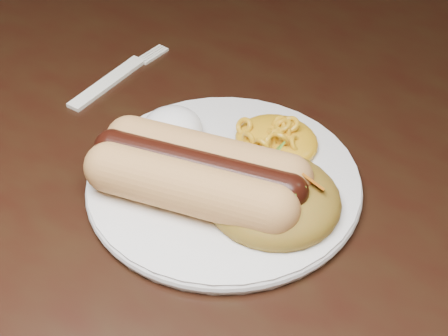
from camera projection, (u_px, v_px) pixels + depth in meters
The scene contains 7 objects.
table at pixel (344, 218), 0.66m from camera, with size 1.60×0.90×0.75m.
plate at pixel (224, 182), 0.56m from camera, with size 0.22×0.22×0.01m, color white.
hotdog at pixel (198, 172), 0.53m from camera, with size 0.15×0.11×0.04m.
mac_and_cheese at pixel (277, 131), 0.58m from camera, with size 0.07×0.07×0.03m, color gold.
sour_cream at pixel (172, 121), 0.58m from camera, with size 0.05×0.05×0.03m, color white.
taco_salad at pixel (274, 188), 0.52m from camera, with size 0.11×0.10×0.05m.
fork at pixel (108, 83), 0.67m from camera, with size 0.02×0.16×0.00m, color white.
Camera 1 is at (0.19, -0.44, 1.14)m, focal length 55.00 mm.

